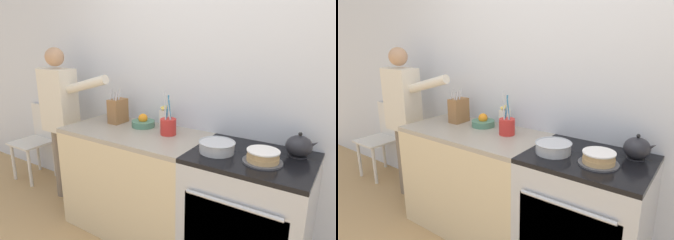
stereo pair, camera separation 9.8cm
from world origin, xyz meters
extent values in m
cube|color=silver|center=(0.00, 0.63, 1.30)|extent=(8.00, 0.04, 2.60)
cube|color=beige|center=(-0.68, 0.30, 0.42)|extent=(1.17, 0.61, 0.85)
cube|color=#9E9384|center=(-0.68, 0.30, 0.87)|extent=(1.17, 0.61, 0.03)
cube|color=#B7BABF|center=(0.29, 0.30, 0.43)|extent=(0.77, 0.61, 0.85)
cube|color=black|center=(0.29, 0.01, 0.45)|extent=(0.63, 0.01, 0.47)
cylinder|color=#B7BABF|center=(0.29, -0.02, 0.70)|extent=(0.58, 0.02, 0.02)
cube|color=black|center=(0.29, 0.30, 0.87)|extent=(0.77, 0.61, 0.03)
cylinder|color=#4C4C51|center=(0.38, 0.23, 0.89)|extent=(0.24, 0.24, 0.01)
cylinder|color=tan|center=(0.38, 0.23, 0.91)|extent=(0.19, 0.19, 0.03)
cylinder|color=tan|center=(0.38, 0.23, 0.94)|extent=(0.19, 0.19, 0.03)
cylinder|color=white|center=(0.38, 0.23, 0.96)|extent=(0.19, 0.19, 0.01)
cylinder|color=#232328|center=(0.54, 0.46, 0.89)|extent=(0.11, 0.11, 0.01)
ellipsoid|color=#232328|center=(0.54, 0.46, 0.95)|extent=(0.16, 0.16, 0.14)
cone|color=#232328|center=(0.61, 0.46, 0.98)|extent=(0.08, 0.04, 0.07)
sphere|color=black|center=(0.54, 0.46, 1.03)|extent=(0.02, 0.02, 0.02)
cylinder|color=#B7BABF|center=(0.08, 0.24, 0.92)|extent=(0.23, 0.23, 0.07)
torus|color=#B7BABF|center=(0.08, 0.24, 0.95)|extent=(0.24, 0.24, 0.01)
cube|color=olive|center=(-0.95, 0.42, 0.99)|extent=(0.11, 0.16, 0.21)
cylinder|color=#B2B2B7|center=(-0.98, 0.37, 1.14)|extent=(0.01, 0.04, 0.09)
cylinder|color=#B2B2B7|center=(-0.95, 0.38, 1.12)|extent=(0.01, 0.03, 0.06)
cylinder|color=#B2B2B7|center=(-0.92, 0.38, 1.14)|extent=(0.01, 0.04, 0.09)
cylinder|color=#B2B2B7|center=(-0.98, 0.42, 1.12)|extent=(0.01, 0.03, 0.06)
cylinder|color=#B2B2B7|center=(-0.95, 0.41, 1.13)|extent=(0.01, 0.04, 0.08)
cylinder|color=#B2B2B7|center=(-0.92, 0.41, 1.14)|extent=(0.01, 0.04, 0.09)
cylinder|color=red|center=(-0.39, 0.38, 0.95)|extent=(0.12, 0.12, 0.12)
cylinder|color=#B7BABF|center=(-0.38, 0.36, 1.07)|extent=(0.04, 0.04, 0.28)
cylinder|color=teal|center=(-0.37, 0.37, 1.05)|extent=(0.02, 0.04, 0.24)
cylinder|color=teal|center=(-0.41, 0.39, 1.06)|extent=(0.03, 0.03, 0.26)
cylinder|color=#B7BABF|center=(-0.41, 0.36, 1.08)|extent=(0.06, 0.05, 0.29)
cylinder|color=#4C7F66|center=(-0.69, 0.44, 0.91)|extent=(0.19, 0.19, 0.05)
sphere|color=orange|center=(-0.69, 0.44, 0.96)|extent=(0.08, 0.08, 0.08)
sphere|color=orange|center=(-0.70, 0.46, 0.95)|extent=(0.07, 0.07, 0.07)
cube|color=white|center=(-0.51, 0.50, 0.96)|extent=(0.07, 0.07, 0.16)
pyramid|color=#E0BC4C|center=(-0.51, 0.50, 1.07)|extent=(0.07, 0.07, 0.03)
cylinder|color=#7A6B5B|center=(-1.68, 0.30, 0.36)|extent=(0.11, 0.11, 0.73)
cylinder|color=#7A6B5B|center=(-1.52, 0.30, 0.36)|extent=(0.11, 0.11, 0.73)
cube|color=beige|center=(-1.60, 0.30, 1.03)|extent=(0.34, 0.20, 0.60)
cylinder|color=beige|center=(-1.81, 0.30, 1.08)|extent=(0.08, 0.08, 0.51)
cylinder|color=beige|center=(-1.21, 0.30, 1.21)|extent=(0.52, 0.08, 0.21)
sphere|color=tan|center=(-1.60, 0.30, 1.44)|extent=(0.17, 0.17, 0.17)
cylinder|color=silver|center=(-2.45, 0.23, 0.22)|extent=(0.04, 0.04, 0.43)
cylinder|color=silver|center=(-2.13, 0.23, 0.22)|extent=(0.04, 0.04, 0.43)
cylinder|color=silver|center=(-2.45, 0.55, 0.22)|extent=(0.04, 0.04, 0.43)
cylinder|color=silver|center=(-2.13, 0.55, 0.22)|extent=(0.04, 0.04, 0.43)
cube|color=silver|center=(-2.29, 0.39, 0.44)|extent=(0.40, 0.40, 0.02)
cube|color=silver|center=(-2.29, 0.58, 0.65)|extent=(0.40, 0.03, 0.40)
camera|label=1|loc=(0.82, -1.48, 1.61)|focal=32.00mm
camera|label=2|loc=(0.90, -1.42, 1.61)|focal=32.00mm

